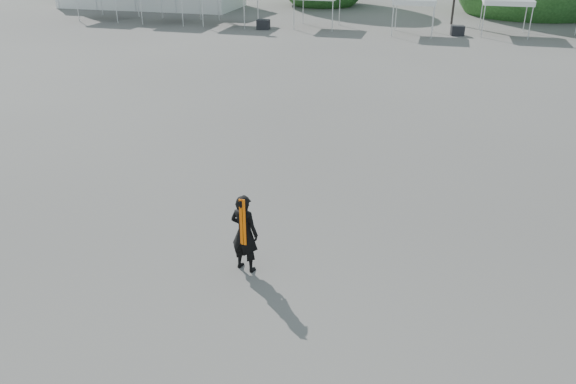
# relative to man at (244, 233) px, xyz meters

# --- Properties ---
(ground) EXTENTS (120.00, 120.00, 0.00)m
(ground) POSITION_rel_man_xyz_m (1.04, 1.70, -0.85)
(ground) COLOR #474442
(ground) RESTS_ON ground
(man) EXTENTS (0.70, 0.55, 1.69)m
(man) POSITION_rel_man_xyz_m (0.00, 0.00, 0.00)
(man) COLOR black
(man) RESTS_ON ground
(crate_west) EXTENTS (0.88, 0.71, 0.65)m
(crate_west) POSITION_rel_man_xyz_m (-8.32, 28.15, -0.53)
(crate_west) COLOR black
(crate_west) RESTS_ON ground
(crate_mid) EXTENTS (0.91, 0.77, 0.62)m
(crate_mid) POSITION_rel_man_xyz_m (4.40, 29.14, -0.54)
(crate_mid) COLOR black
(crate_mid) RESTS_ON ground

